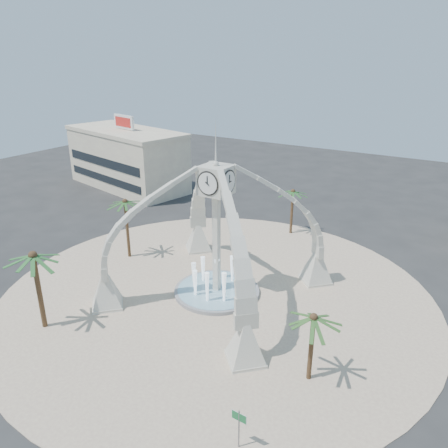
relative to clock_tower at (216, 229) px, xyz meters
The scene contains 10 objects.
ground 6.49m from the clock_tower, 90.00° to the left, with size 140.00×140.00×0.00m, color #282828.
plaza 6.46m from the clock_tower, 90.00° to the left, with size 40.00×40.00×0.06m, color beige.
clock_tower is the anchor object (origin of this frame).
fountain 6.20m from the clock_tower, 90.00° to the left, with size 8.00×8.00×3.62m.
building_nw 38.87m from the clock_tower, 145.49° to the left, with size 23.75×13.73×11.90m.
palm_east 13.45m from the clock_tower, 28.58° to the right, with size 3.56×3.56×5.66m.
palm_west 12.64m from the clock_tower, behind, with size 4.08×4.08×7.18m.
palm_north 17.34m from the clock_tower, 90.40° to the left, with size 4.45×4.45×6.16m.
palm_south 15.16m from the clock_tower, 127.05° to the right, with size 4.50×4.50×7.35m.
street_sign 17.99m from the clock_tower, 53.02° to the right, with size 1.00×0.09×2.70m.
Camera 1 is at (19.64, -30.17, 21.11)m, focal length 35.00 mm.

